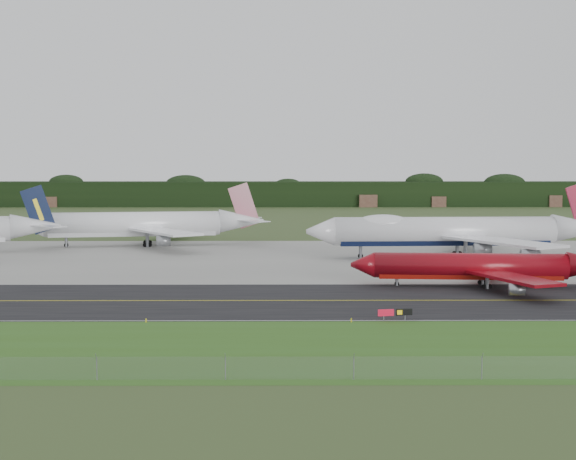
# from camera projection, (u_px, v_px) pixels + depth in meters

# --- Properties ---
(ground) EXTENTS (600.00, 600.00, 0.00)m
(ground) POSITION_uv_depth(u_px,v_px,m) (365.00, 296.00, 122.81)
(ground) COLOR #2F441F
(ground) RESTS_ON ground
(grass_verge) EXTENTS (400.00, 30.00, 0.01)m
(grass_verge) POSITION_uv_depth(u_px,v_px,m) (398.00, 348.00, 87.92)
(grass_verge) COLOR #355E1B
(grass_verge) RESTS_ON ground
(taxiway) EXTENTS (400.00, 32.00, 0.02)m
(taxiway) POSITION_uv_depth(u_px,v_px,m) (368.00, 300.00, 118.82)
(taxiway) COLOR black
(taxiway) RESTS_ON ground
(apron) EXTENTS (400.00, 78.00, 0.01)m
(apron) POSITION_uv_depth(u_px,v_px,m) (341.00, 258.00, 173.64)
(apron) COLOR gray
(apron) RESTS_ON ground
(taxiway_centreline) EXTENTS (400.00, 0.40, 0.00)m
(taxiway_centreline) POSITION_uv_depth(u_px,v_px,m) (368.00, 300.00, 118.82)
(taxiway_centreline) COLOR gold
(taxiway_centreline) RESTS_ON taxiway
(taxiway_edge_line) EXTENTS (400.00, 0.25, 0.00)m
(taxiway_edge_line) POSITION_uv_depth(u_px,v_px,m) (381.00, 320.00, 103.37)
(taxiway_edge_line) COLOR silver
(taxiway_edge_line) RESTS_ON taxiway
(perimeter_fence) EXTENTS (320.00, 0.10, 320.00)m
(perimeter_fence) POSITION_uv_depth(u_px,v_px,m) (418.00, 368.00, 74.88)
(perimeter_fence) COLOR slate
(perimeter_fence) RESTS_ON ground
(horizon_treeline) EXTENTS (700.00, 25.00, 12.00)m
(horizon_treeline) POSITION_uv_depth(u_px,v_px,m) (308.00, 195.00, 395.24)
(horizon_treeline) COLOR black
(horizon_treeline) RESTS_ON ground
(jet_ba_747) EXTENTS (66.62, 55.16, 16.75)m
(jet_ba_747) POSITION_uv_depth(u_px,v_px,m) (455.00, 232.00, 173.18)
(jet_ba_747) COLOR white
(jet_ba_747) RESTS_ON ground
(jet_red_737) EXTENTS (43.79, 35.60, 11.82)m
(jet_red_737) POSITION_uv_depth(u_px,v_px,m) (485.00, 267.00, 132.08)
(jet_red_737) COLOR maroon
(jet_red_737) RESTS_ON ground
(jet_star_tail) EXTENTS (59.52, 49.26, 15.72)m
(jet_star_tail) POSITION_uv_depth(u_px,v_px,m) (146.00, 225.00, 199.35)
(jet_star_tail) COLOR white
(jet_star_tail) RESTS_ON ground
(taxiway_sign) EXTENTS (4.54, 0.95, 1.52)m
(taxiway_sign) POSITION_uv_depth(u_px,v_px,m) (395.00, 313.00, 103.23)
(taxiway_sign) COLOR slate
(taxiway_sign) RESTS_ON ground
(edge_marker_left) EXTENTS (0.16, 0.16, 0.50)m
(edge_marker_left) POSITION_uv_depth(u_px,v_px,m) (146.00, 321.00, 102.17)
(edge_marker_left) COLOR yellow
(edge_marker_left) RESTS_ON ground
(edge_marker_center) EXTENTS (0.16, 0.16, 0.50)m
(edge_marker_center) POSITION_uv_depth(u_px,v_px,m) (351.00, 320.00, 102.33)
(edge_marker_center) COLOR yellow
(edge_marker_center) RESTS_ON ground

